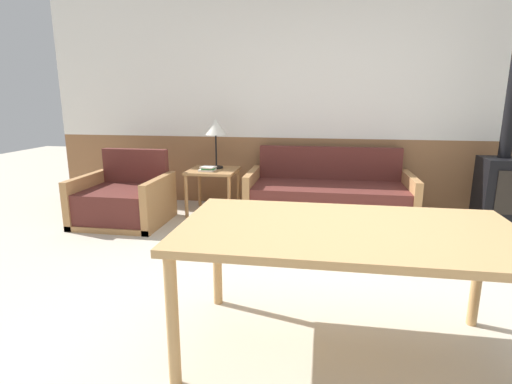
{
  "coord_description": "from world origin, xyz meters",
  "views": [
    {
      "loc": [
        -0.05,
        -2.47,
        1.37
      ],
      "look_at": [
        -0.65,
        1.11,
        0.51
      ],
      "focal_mm": 28.0,
      "sensor_mm": 36.0,
      "label": 1
    }
  ],
  "objects_px": {
    "couch": "(328,197)",
    "side_table": "(213,176)",
    "table_lamp": "(216,129)",
    "wood_stove": "(504,170)",
    "armchair": "(124,201)",
    "dining_table": "(347,239)"
  },
  "relations": [
    {
      "from": "armchair",
      "to": "table_lamp",
      "type": "xyz_separation_m",
      "value": [
        0.9,
        0.64,
        0.77
      ]
    },
    {
      "from": "couch",
      "to": "side_table",
      "type": "xyz_separation_m",
      "value": [
        -1.37,
        -0.03,
        0.21
      ]
    },
    {
      "from": "side_table",
      "to": "wood_stove",
      "type": "xyz_separation_m",
      "value": [
        3.19,
        -0.02,
        0.18
      ]
    },
    {
      "from": "side_table",
      "to": "table_lamp",
      "type": "xyz_separation_m",
      "value": [
        0.02,
        0.1,
        0.56
      ]
    },
    {
      "from": "couch",
      "to": "dining_table",
      "type": "height_order",
      "value": "couch"
    },
    {
      "from": "table_lamp",
      "to": "dining_table",
      "type": "height_order",
      "value": "table_lamp"
    },
    {
      "from": "couch",
      "to": "side_table",
      "type": "distance_m",
      "value": 1.39
    },
    {
      "from": "wood_stove",
      "to": "side_table",
      "type": "bearing_deg",
      "value": 179.62
    },
    {
      "from": "dining_table",
      "to": "couch",
      "type": "bearing_deg",
      "value": 91.23
    },
    {
      "from": "side_table",
      "to": "couch",
      "type": "bearing_deg",
      "value": 1.22
    },
    {
      "from": "side_table",
      "to": "dining_table",
      "type": "bearing_deg",
      "value": -60.75
    },
    {
      "from": "table_lamp",
      "to": "wood_stove",
      "type": "bearing_deg",
      "value": -2.19
    },
    {
      "from": "dining_table",
      "to": "side_table",
      "type": "bearing_deg",
      "value": 119.25
    },
    {
      "from": "couch",
      "to": "table_lamp",
      "type": "distance_m",
      "value": 1.56
    },
    {
      "from": "table_lamp",
      "to": "couch",
      "type": "bearing_deg",
      "value": -2.99
    },
    {
      "from": "armchair",
      "to": "table_lamp",
      "type": "relative_size",
      "value": 1.58
    },
    {
      "from": "couch",
      "to": "table_lamp",
      "type": "relative_size",
      "value": 3.15
    },
    {
      "from": "table_lamp",
      "to": "wood_stove",
      "type": "relative_size",
      "value": 0.25
    },
    {
      "from": "couch",
      "to": "armchair",
      "type": "relative_size",
      "value": 1.99
    },
    {
      "from": "side_table",
      "to": "table_lamp",
      "type": "relative_size",
      "value": 0.96
    },
    {
      "from": "side_table",
      "to": "dining_table",
      "type": "height_order",
      "value": "dining_table"
    },
    {
      "from": "armchair",
      "to": "dining_table",
      "type": "height_order",
      "value": "armchair"
    }
  ]
}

